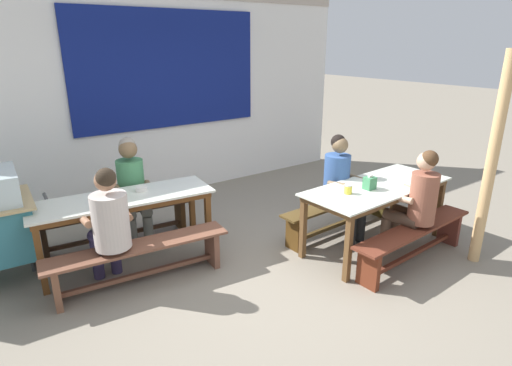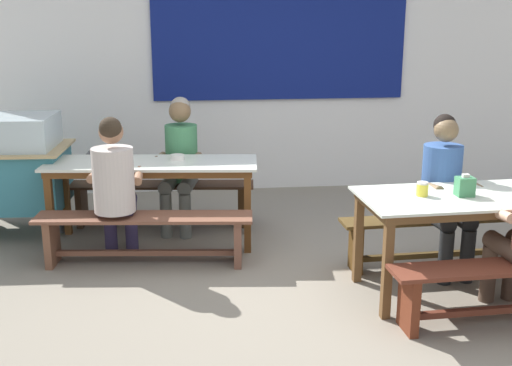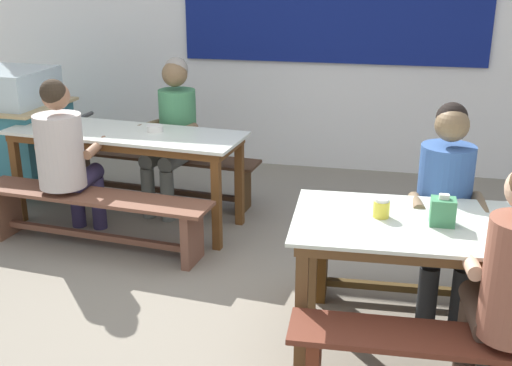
{
  "view_description": "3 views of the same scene",
  "coord_description": "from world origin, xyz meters",
  "px_view_note": "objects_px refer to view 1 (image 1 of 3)",
  "views": [
    {
      "loc": [
        -2.39,
        -3.01,
        2.3
      ],
      "look_at": [
        0.28,
        0.69,
        0.75
      ],
      "focal_mm": 29.36,
      "sensor_mm": 36.0,
      "label": 1
    },
    {
      "loc": [
        -0.82,
        -4.42,
        2.02
      ],
      "look_at": [
        -0.24,
        0.71,
        0.65
      ],
      "focal_mm": 44.68,
      "sensor_mm": 36.0,
      "label": 2
    },
    {
      "loc": [
        0.87,
        -3.27,
        2.01
      ],
      "look_at": [
        0.09,
        0.31,
        0.71
      ],
      "focal_mm": 44.44,
      "sensor_mm": 36.0,
      "label": 3
    }
  ],
  "objects_px": {
    "bench_far_back": "(117,220)",
    "condiment_jar": "(348,189)",
    "soup_bowl": "(141,189)",
    "bench_far_front": "(140,257)",
    "bench_near_front": "(414,238)",
    "dining_table_near": "(377,191)",
    "person_center_facing": "(132,186)",
    "person_near_front": "(416,200)",
    "wooden_support_post": "(491,163)",
    "dining_table_far": "(123,204)",
    "person_left_back_turned": "(109,222)",
    "tissue_box": "(370,183)",
    "person_right_near_table": "(341,182)",
    "bench_near_back": "(340,210)"
  },
  "relations": [
    {
      "from": "bench_far_back",
      "to": "condiment_jar",
      "type": "bearing_deg",
      "value": -43.51
    },
    {
      "from": "condiment_jar",
      "to": "soup_bowl",
      "type": "bearing_deg",
      "value": 141.9
    },
    {
      "from": "bench_far_front",
      "to": "bench_near_front",
      "type": "xyz_separation_m",
      "value": [
        2.54,
        -1.33,
        0.0
      ]
    },
    {
      "from": "dining_table_near",
      "to": "person_center_facing",
      "type": "bearing_deg",
      "value": 141.69
    },
    {
      "from": "person_near_front",
      "to": "condiment_jar",
      "type": "distance_m",
      "value": 0.74
    },
    {
      "from": "wooden_support_post",
      "to": "bench_near_front",
      "type": "bearing_deg",
      "value": 149.34
    },
    {
      "from": "dining_table_far",
      "to": "person_left_back_turned",
      "type": "distance_m",
      "value": 0.51
    },
    {
      "from": "person_center_facing",
      "to": "wooden_support_post",
      "type": "distance_m",
      "value": 3.9
    },
    {
      "from": "dining_table_near",
      "to": "tissue_box",
      "type": "height_order",
      "value": "tissue_box"
    },
    {
      "from": "dining_table_far",
      "to": "person_right_near_table",
      "type": "bearing_deg",
      "value": -20.91
    },
    {
      "from": "tissue_box",
      "to": "bench_near_back",
      "type": "bearing_deg",
      "value": 73.43
    },
    {
      "from": "bench_near_back",
      "to": "person_left_back_turned",
      "type": "relative_size",
      "value": 1.49
    },
    {
      "from": "bench_near_front",
      "to": "tissue_box",
      "type": "xyz_separation_m",
      "value": [
        -0.2,
        0.49,
        0.54
      ]
    },
    {
      "from": "dining_table_far",
      "to": "condiment_jar",
      "type": "xyz_separation_m",
      "value": [
        1.98,
        -1.32,
        0.13
      ]
    },
    {
      "from": "person_left_back_turned",
      "to": "condiment_jar",
      "type": "bearing_deg",
      "value": -21.58
    },
    {
      "from": "bench_far_back",
      "to": "person_left_back_turned",
      "type": "xyz_separation_m",
      "value": [
        -0.33,
        -0.94,
        0.41
      ]
    },
    {
      "from": "person_center_facing",
      "to": "wooden_support_post",
      "type": "relative_size",
      "value": 0.56
    },
    {
      "from": "bench_far_back",
      "to": "bench_near_front",
      "type": "xyz_separation_m",
      "value": [
        2.43,
        -2.36,
        0.01
      ]
    },
    {
      "from": "dining_table_far",
      "to": "bench_far_front",
      "type": "relative_size",
      "value": 1.06
    },
    {
      "from": "dining_table_near",
      "to": "tissue_box",
      "type": "relative_size",
      "value": 11.66
    },
    {
      "from": "dining_table_near",
      "to": "soup_bowl",
      "type": "relative_size",
      "value": 14.85
    },
    {
      "from": "soup_bowl",
      "to": "bench_far_front",
      "type": "bearing_deg",
      "value": -116.5
    },
    {
      "from": "dining_table_near",
      "to": "person_center_facing",
      "type": "xyz_separation_m",
      "value": [
        -2.21,
        1.75,
        0.02
      ]
    },
    {
      "from": "dining_table_near",
      "to": "wooden_support_post",
      "type": "height_order",
      "value": "wooden_support_post"
    },
    {
      "from": "dining_table_far",
      "to": "soup_bowl",
      "type": "bearing_deg",
      "value": 13.46
    },
    {
      "from": "dining_table_far",
      "to": "dining_table_near",
      "type": "height_order",
      "value": "same"
    },
    {
      "from": "bench_near_front",
      "to": "condiment_jar",
      "type": "distance_m",
      "value": 0.89
    },
    {
      "from": "dining_table_far",
      "to": "person_left_back_turned",
      "type": "relative_size",
      "value": 1.54
    },
    {
      "from": "soup_bowl",
      "to": "wooden_support_post",
      "type": "relative_size",
      "value": 0.06
    },
    {
      "from": "tissue_box",
      "to": "wooden_support_post",
      "type": "xyz_separation_m",
      "value": [
        0.82,
        -0.86,
        0.29
      ]
    },
    {
      "from": "dining_table_near",
      "to": "person_center_facing",
      "type": "distance_m",
      "value": 2.82
    },
    {
      "from": "bench_far_front",
      "to": "condiment_jar",
      "type": "distance_m",
      "value": 2.25
    },
    {
      "from": "person_left_back_turned",
      "to": "person_right_near_table",
      "type": "height_order",
      "value": "person_right_near_table"
    },
    {
      "from": "dining_table_near",
      "to": "bench_far_back",
      "type": "distance_m",
      "value": 3.06
    },
    {
      "from": "person_near_front",
      "to": "soup_bowl",
      "type": "bearing_deg",
      "value": 142.02
    },
    {
      "from": "dining_table_near",
      "to": "wooden_support_post",
      "type": "xyz_separation_m",
      "value": [
        0.64,
        -0.88,
        0.43
      ]
    },
    {
      "from": "bench_far_back",
      "to": "bench_near_front",
      "type": "bearing_deg",
      "value": -44.09
    },
    {
      "from": "person_right_near_table",
      "to": "condiment_jar",
      "type": "xyz_separation_m",
      "value": [
        -0.35,
        -0.43,
        0.11
      ]
    },
    {
      "from": "person_near_front",
      "to": "person_left_back_turned",
      "type": "bearing_deg",
      "value": 154.75
    },
    {
      "from": "bench_far_back",
      "to": "soup_bowl",
      "type": "xyz_separation_m",
      "value": [
        0.18,
        -0.46,
        0.49
      ]
    },
    {
      "from": "dining_table_near",
      "to": "bench_far_back",
      "type": "bearing_deg",
      "value": 142.59
    },
    {
      "from": "person_right_near_table",
      "to": "person_near_front",
      "type": "xyz_separation_m",
      "value": [
        0.22,
        -0.87,
        -0.01
      ]
    },
    {
      "from": "person_near_front",
      "to": "person_center_facing",
      "type": "xyz_separation_m",
      "value": [
        -2.31,
        2.18,
        0.02
      ]
    },
    {
      "from": "bench_near_back",
      "to": "person_left_back_turned",
      "type": "xyz_separation_m",
      "value": [
        -2.72,
        0.39,
        0.41
      ]
    },
    {
      "from": "soup_bowl",
      "to": "wooden_support_post",
      "type": "xyz_separation_m",
      "value": [
        2.88,
        -2.27,
        0.34
      ]
    },
    {
      "from": "dining_table_far",
      "to": "bench_far_front",
      "type": "height_order",
      "value": "dining_table_far"
    },
    {
      "from": "person_right_near_table",
      "to": "bench_far_back",
      "type": "bearing_deg",
      "value": 148.42
    },
    {
      "from": "soup_bowl",
      "to": "bench_near_back",
      "type": "bearing_deg",
      "value": -21.56
    },
    {
      "from": "bench_near_front",
      "to": "bench_near_back",
      "type": "bearing_deg",
      "value": 92.44
    },
    {
      "from": "person_near_front",
      "to": "soup_bowl",
      "type": "xyz_separation_m",
      "value": [
        -2.33,
        1.82,
        0.09
      ]
    }
  ]
}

